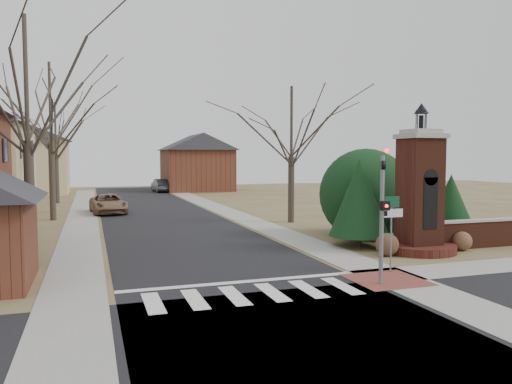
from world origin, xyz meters
name	(u,v)px	position (x,y,z in m)	size (l,w,h in m)	color
ground	(262,302)	(0.00, 0.00, 0.00)	(120.00, 120.00, 0.00)	brown
main_street	(160,216)	(0.00, 22.00, 0.01)	(8.00, 70.00, 0.01)	black
cross_street	(305,337)	(0.00, -3.00, 0.01)	(120.00, 8.00, 0.01)	black
crosswalk_zone	(253,294)	(0.00, 0.80, 0.01)	(8.00, 2.20, 0.02)	silver
stop_bar	(239,282)	(0.00, 2.30, 0.01)	(8.00, 0.35, 0.02)	silver
sidewalk_right_main	(231,213)	(5.20, 22.00, 0.01)	(2.00, 60.00, 0.02)	gray
sidewalk_left	(82,219)	(-5.20, 22.00, 0.01)	(2.00, 60.00, 0.02)	gray
curb_apron	(387,280)	(4.80, 1.00, 0.01)	(2.40, 2.40, 0.02)	brown
traffic_signal_pole	(382,206)	(4.30, 0.57, 2.59)	(0.28, 0.41, 4.50)	slate
sign_post	(391,219)	(5.59, 1.99, 1.95)	(0.90, 0.07, 2.75)	slate
brick_gate_monument	(419,203)	(9.00, 4.99, 2.17)	(3.20, 3.20, 6.47)	#522518
brick_garden_wall	(500,232)	(13.50, 5.00, 0.66)	(7.50, 0.50, 1.30)	#522518
house_distant_left	(20,156)	(-12.01, 48.00, 4.25)	(10.80, 8.80, 8.53)	beige
house_distant_right	(197,161)	(7.99, 47.99, 3.65)	(8.80, 8.80, 7.30)	brown
evergreen_near	(359,197)	(7.20, 7.00, 2.30)	(2.80, 2.80, 4.10)	#473D33
evergreen_mid	(405,188)	(10.50, 8.20, 2.60)	(3.40, 3.40, 4.70)	#473D33
evergreen_far	(451,202)	(12.50, 7.20, 1.90)	(2.40, 2.40, 3.30)	#473D33
evergreen_mass	(365,191)	(9.00, 9.50, 2.40)	(4.80, 4.80, 4.80)	black
bare_tree_0	(26,69)	(-7.00, 9.00, 7.70)	(8.05, 8.05, 11.15)	#473D33
bare_tree_1	(50,97)	(-7.00, 22.00, 8.03)	(8.40, 8.40, 11.64)	#473D33
bare_tree_2	(55,125)	(-7.50, 35.00, 7.03)	(7.35, 7.35, 10.19)	#473D33
bare_tree_3	(292,117)	(7.50, 16.00, 6.69)	(7.00, 7.00, 9.70)	#473D33
pickup_truck	(108,204)	(-3.40, 25.03, 0.71)	(2.36, 5.13, 1.42)	#8D694D
distant_car	(161,185)	(3.40, 46.62, 0.79)	(1.67, 4.78, 1.57)	#2E3035
dry_shrub_left	(387,245)	(7.15, 4.60, 0.49)	(0.97, 0.97, 0.97)	brown
dry_shrub_right	(462,241)	(11.00, 4.60, 0.43)	(0.86, 0.86, 0.86)	brown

